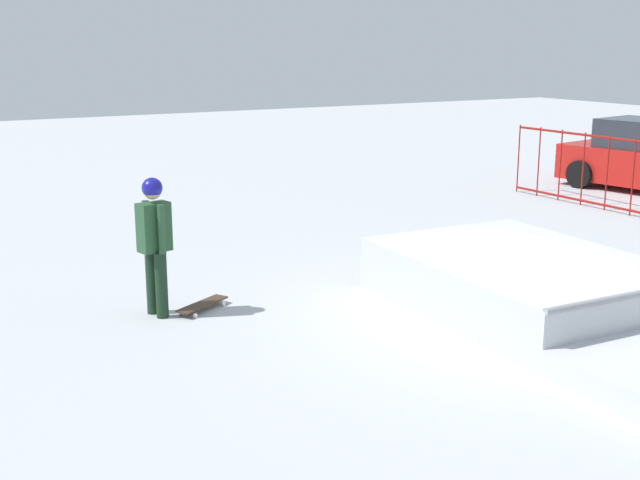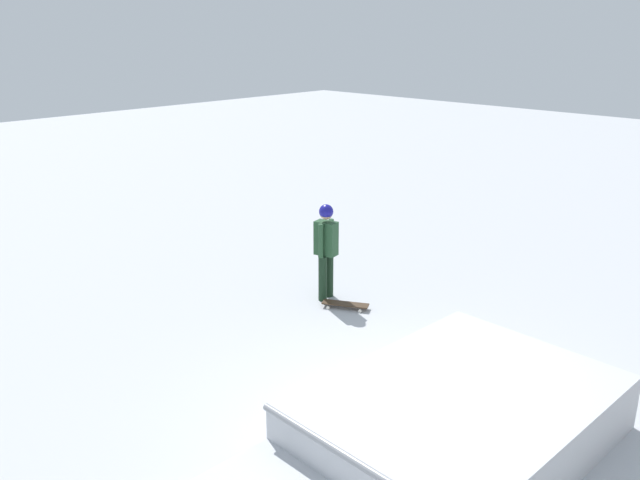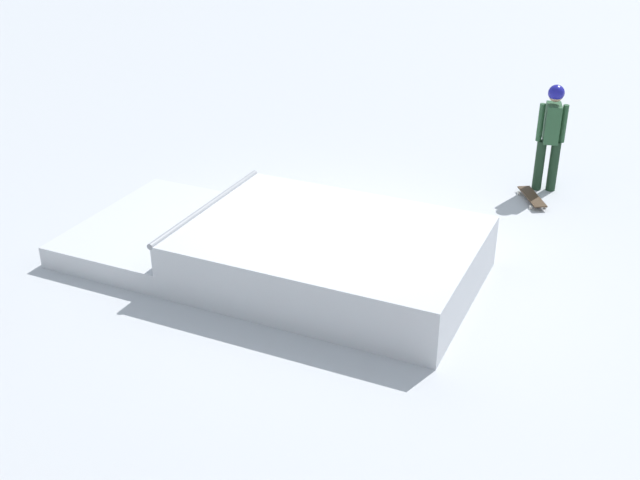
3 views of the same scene
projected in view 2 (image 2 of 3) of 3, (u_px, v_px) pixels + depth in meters
ground_plane at (404, 422)px, 8.12m from camera, size 60.00×60.00×0.00m
skate_ramp at (435, 438)px, 7.28m from camera, size 5.48×2.77×0.74m
skater at (326, 244)px, 11.47m from camera, size 0.43×0.42×1.73m
skateboard at (345, 304)px, 11.34m from camera, size 0.56×0.80×0.09m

